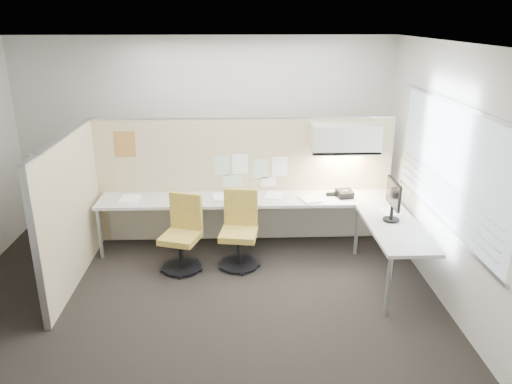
{
  "coord_description": "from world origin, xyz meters",
  "views": [
    {
      "loc": [
        0.48,
        -5.04,
        3.05
      ],
      "look_at": [
        0.69,
        0.8,
        0.98
      ],
      "focal_mm": 35.0,
      "sensor_mm": 36.0,
      "label": 1
    }
  ],
  "objects_px": {
    "monitor": "(393,198)",
    "phone": "(344,194)",
    "chair_left": "(183,236)",
    "desk": "(273,211)",
    "chair_right": "(239,232)"
  },
  "relations": [
    {
      "from": "chair_left",
      "to": "chair_right",
      "type": "relative_size",
      "value": 0.98
    },
    {
      "from": "chair_right",
      "to": "monitor",
      "type": "distance_m",
      "value": 1.94
    },
    {
      "from": "chair_left",
      "to": "monitor",
      "type": "xyz_separation_m",
      "value": [
        2.53,
        -0.3,
        0.58
      ]
    },
    {
      "from": "desk",
      "to": "phone",
      "type": "xyz_separation_m",
      "value": [
        0.98,
        0.13,
        0.18
      ]
    },
    {
      "from": "desk",
      "to": "chair_right",
      "type": "relative_size",
      "value": 4.15
    },
    {
      "from": "monitor",
      "to": "phone",
      "type": "xyz_separation_m",
      "value": [
        -0.39,
        0.83,
        -0.24
      ]
    },
    {
      "from": "desk",
      "to": "monitor",
      "type": "bearing_deg",
      "value": -27.26
    },
    {
      "from": "desk",
      "to": "chair_left",
      "type": "bearing_deg",
      "value": -160.77
    },
    {
      "from": "desk",
      "to": "phone",
      "type": "height_order",
      "value": "phone"
    },
    {
      "from": "chair_left",
      "to": "phone",
      "type": "bearing_deg",
      "value": 32.0
    },
    {
      "from": "chair_left",
      "to": "phone",
      "type": "relative_size",
      "value": 3.95
    },
    {
      "from": "chair_right",
      "to": "monitor",
      "type": "relative_size",
      "value": 1.93
    },
    {
      "from": "monitor",
      "to": "phone",
      "type": "distance_m",
      "value": 0.95
    },
    {
      "from": "desk",
      "to": "phone",
      "type": "distance_m",
      "value": 1.0
    },
    {
      "from": "chair_left",
      "to": "phone",
      "type": "distance_m",
      "value": 2.23
    }
  ]
}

